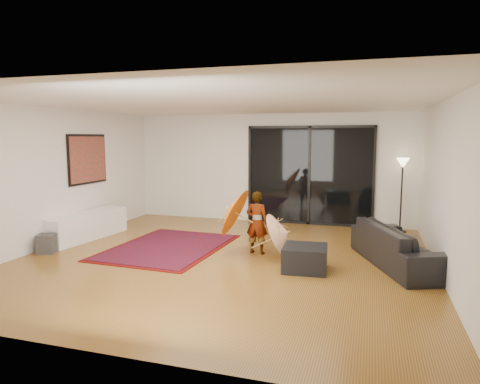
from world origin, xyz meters
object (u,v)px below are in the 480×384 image
at_px(ottoman, 305,258).
at_px(child, 257,222).
at_px(media_console, 87,226).
at_px(sofa, 401,246).

height_order(ottoman, child, child).
xyz_separation_m(media_console, child, (3.72, -0.07, 0.30)).
height_order(sofa, child, child).
distance_m(media_console, sofa, 6.20).
xyz_separation_m(media_console, ottoman, (4.72, -0.81, -0.08)).
height_order(media_console, child, child).
distance_m(sofa, child, 2.49).
bearing_deg(media_console, child, 5.42).
bearing_deg(media_console, ottoman, -3.28).
bearing_deg(ottoman, media_console, 170.28).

